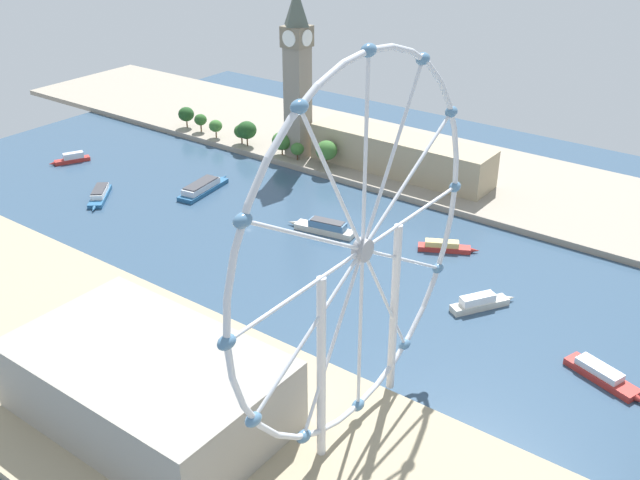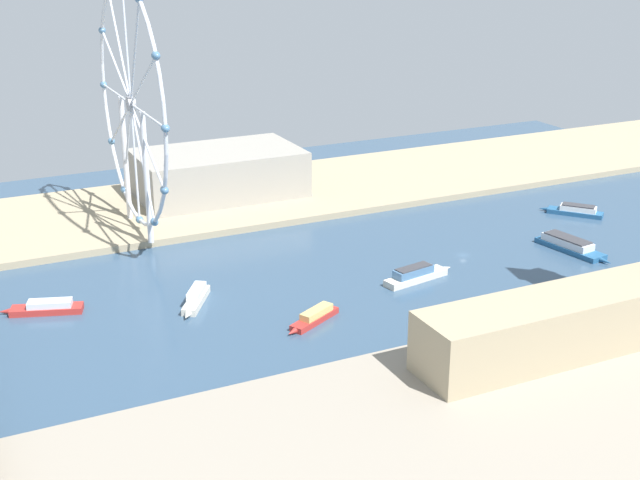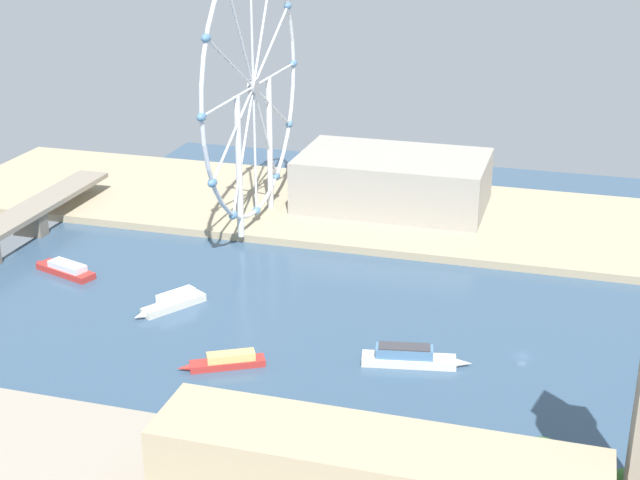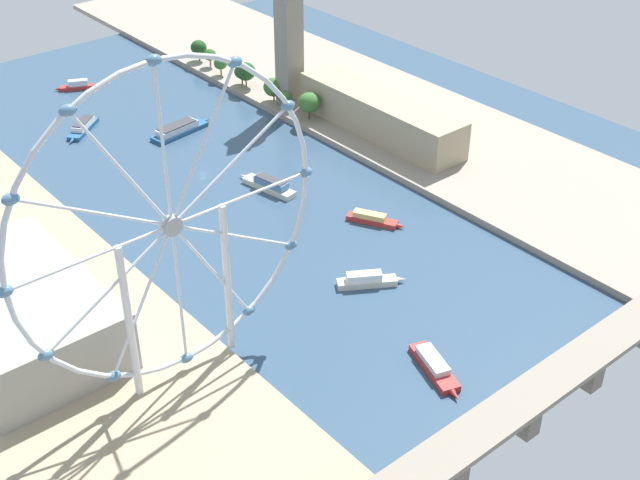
{
  "view_description": "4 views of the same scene",
  "coord_description": "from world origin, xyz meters",
  "views": [
    {
      "loc": [
        219.56,
        203.15,
        146.36
      ],
      "look_at": [
        8.04,
        45.89,
        9.95
      ],
      "focal_mm": 41.43,
      "sensor_mm": 36.0,
      "label": 1
    },
    {
      "loc": [
        -273.49,
        196.93,
        127.84
      ],
      "look_at": [
        3.35,
        63.56,
        15.63
      ],
      "focal_mm": 48.74,
      "sensor_mm": 36.0,
      "label": 2
    },
    {
      "loc": [
        -252.76,
        -10.83,
        132.71
      ],
      "look_at": [
        23.87,
        69.93,
        20.57
      ],
      "focal_mm": 52.29,
      "sensor_mm": 36.0,
      "label": 3
    },
    {
      "loc": [
        183.23,
        303.02,
        189.99
      ],
      "look_at": [
        7.46,
        93.52,
        12.86
      ],
      "focal_mm": 48.17,
      "sensor_mm": 36.0,
      "label": 4
    }
  ],
  "objects": [
    {
      "name": "tour_boat_3",
      "position": [
        1.04,
        113.87,
        2.26
      ],
      "size": [
        24.42,
        17.26,
        5.61
      ],
      "rotation": [
        0.0,
        0.0,
        2.58
      ],
      "color": "beige",
      "rests_on": "ground_plane"
    },
    {
      "name": "ferris_wheel",
      "position": [
        80.27,
        113.13,
        57.03
      ],
      "size": [
        105.69,
        3.2,
        107.01
      ],
      "color": "silver",
      "rests_on": "riverbank_right"
    },
    {
      "name": "tour_boat_0",
      "position": [
        -0.96,
        -128.42,
        2.11
      ],
      "size": [
        20.83,
        12.35,
        5.28
      ],
      "rotation": [
        0.0,
        0.0,
        5.83
      ],
      "color": "#B22D28",
      "rests_on": "ground_plane"
    },
    {
      "name": "tree_row_embankment",
      "position": [
        -71.83,
        -55.9,
        11.15
      ],
      "size": [
        12.53,
        115.64,
        14.32
      ],
      "color": "#513823",
      "rests_on": "riverbank_left"
    },
    {
      "name": "clock_tower",
      "position": [
        -77.07,
        -31.95,
        48.77
      ],
      "size": [
        13.48,
        13.48,
        88.13
      ],
      "color": "gray",
      "rests_on": "riverbank_left"
    },
    {
      "name": "tour_boat_6",
      "position": [
        16.75,
        163.27,
        1.86
      ],
      "size": [
        14.05,
        28.66,
        4.5
      ],
      "rotation": [
        0.0,
        0.0,
        1.25
      ],
      "color": "#B22D28",
      "rests_on": "ground_plane"
    },
    {
      "name": "tour_boat_1",
      "position": [
        -14.47,
        -42.96,
        2.35
      ],
      "size": [
        36.85,
        13.38,
        5.5
      ],
      "rotation": [
        0.0,
        0.0,
        3.29
      ],
      "color": "#235684",
      "rests_on": "ground_plane"
    },
    {
      "name": "riverbank_left",
      "position": [
        -109.15,
        0.0,
        1.5
      ],
      "size": [
        90.0,
        520.0,
        3.0
      ],
      "primitive_type": "cube",
      "color": "gray",
      "rests_on": "ground_plane"
    },
    {
      "name": "ground_plane",
      "position": [
        0.0,
        0.0,
        0.0
      ],
      "size": [
        388.3,
        388.3,
        0.0
      ],
      "primitive_type": "plane",
      "color": "#334C66"
    },
    {
      "name": "tour_boat_4",
      "position": [
        -14.54,
        31.54,
        2.42
      ],
      "size": [
        11.14,
        32.34,
        5.98
      ],
      "rotation": [
        0.0,
        0.0,
        4.9
      ],
      "color": "beige",
      "rests_on": "ground_plane"
    },
    {
      "name": "tour_boat_2",
      "position": [
        21.09,
        -77.25,
        2.06
      ],
      "size": [
        25.27,
        22.1,
        5.02
      ],
      "rotation": [
        0.0,
        0.0,
        0.69
      ],
      "color": "#235684",
      "rests_on": "ground_plane"
    },
    {
      "name": "river_bridge",
      "position": [
        -0.0,
        197.14,
        8.2
      ],
      "size": [
        200.3,
        13.96,
        11.0
      ],
      "color": "gray",
      "rests_on": "ground_plane"
    },
    {
      "name": "parliament_block",
      "position": [
        -88.58,
        24.98,
        12.48
      ],
      "size": [
        22.0,
        97.85,
        18.95
      ],
      "primitive_type": "cube",
      "color": "tan",
      "rests_on": "riverbank_left"
    },
    {
      "name": "tour_boat_5",
      "position": [
        -30.87,
        82.21,
        1.85
      ],
      "size": [
        15.18,
        24.16,
        4.47
      ],
      "rotation": [
        0.0,
        0.0,
        2.06
      ],
      "color": "#B22D28",
      "rests_on": "ground_plane"
    },
    {
      "name": "riverside_hall",
      "position": [
        114.98,
        64.52,
        13.94
      ],
      "size": [
        47.51,
        77.86,
        21.89
      ],
      "primitive_type": "cube",
      "color": "gray",
      "rests_on": "riverbank_right"
    }
  ]
}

